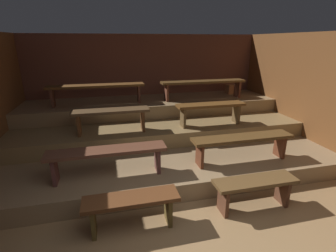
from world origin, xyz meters
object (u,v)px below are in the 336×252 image
at_px(bench_middle_left, 111,114).
at_px(bench_upper_right, 203,84).
at_px(wooden_crate_upper, 231,89).
at_px(bench_floor_right, 255,186).
at_px(bench_floor_left, 131,204).
at_px(bench_lower_left, 108,154).
at_px(bench_middle_right, 211,108).
at_px(bench_upper_left, 97,88).
at_px(bench_lower_right, 242,141).

xyz_separation_m(bench_middle_left, bench_upper_right, (2.28, 1.12, 0.32)).
bearing_deg(wooden_crate_upper, bench_floor_right, -111.58).
xyz_separation_m(bench_floor_left, bench_middle_left, (-0.15, 2.00, 0.61)).
bearing_deg(bench_lower_left, bench_middle_left, 84.90).
bearing_deg(bench_floor_left, bench_middle_left, 94.29).
bearing_deg(bench_upper_right, bench_floor_left, -124.24).
height_order(bench_upper_right, wooden_crate_upper, bench_upper_right).
distance_m(bench_middle_left, bench_middle_right, 2.02).
relative_size(bench_middle_left, wooden_crate_upper, 5.83).
relative_size(bench_floor_left, bench_floor_right, 1.00).
relative_size(bench_upper_left, wooden_crate_upper, 8.62).
relative_size(bench_upper_right, wooden_crate_upper, 8.62).
bearing_deg(bench_middle_left, bench_floor_left, -85.71).
distance_m(bench_middle_left, wooden_crate_upper, 3.64).
bearing_deg(bench_floor_left, bench_middle_right, 47.06).
bearing_deg(bench_lower_left, bench_upper_left, 94.04).
xyz_separation_m(bench_upper_left, bench_upper_right, (2.54, 0.00, 0.00)).
xyz_separation_m(bench_middle_right, bench_upper_left, (-2.28, 1.12, 0.32)).
bearing_deg(bench_lower_right, bench_lower_left, 180.00).
height_order(bench_middle_right, bench_upper_right, bench_upper_right).
height_order(bench_floor_left, bench_middle_left, bench_middle_left).
bearing_deg(bench_middle_right, bench_lower_right, -84.90).
xyz_separation_m(bench_lower_left, bench_middle_right, (2.12, 1.15, 0.29)).
distance_m(bench_floor_right, wooden_crate_upper, 3.90).
distance_m(bench_middle_left, bench_upper_left, 1.20).
bearing_deg(bench_floor_right, bench_upper_left, 124.24).
bearing_deg(bench_lower_left, wooden_crate_upper, 38.85).
xyz_separation_m(bench_floor_right, bench_middle_right, (0.15, 2.00, 0.61)).
bearing_deg(bench_middle_left, bench_upper_left, 103.20).
xyz_separation_m(bench_middle_right, wooden_crate_upper, (1.26, 1.57, 0.06)).
relative_size(bench_floor_right, wooden_crate_upper, 4.81).
height_order(bench_floor_left, bench_lower_right, bench_lower_right).
distance_m(bench_floor_right, bench_lower_right, 0.94).
height_order(bench_floor_left, bench_lower_left, bench_lower_left).
relative_size(bench_lower_left, bench_upper_left, 0.83).
bearing_deg(wooden_crate_upper, bench_upper_left, -172.76).
height_order(bench_floor_right, bench_upper_left, bench_upper_left).
relative_size(bench_middle_right, bench_upper_right, 0.68).
xyz_separation_m(bench_lower_left, bench_lower_right, (2.22, 0.00, 0.00)).
distance_m(bench_middle_right, bench_upper_right, 1.20).
bearing_deg(bench_floor_right, wooden_crate_upper, 68.42).
bearing_deg(bench_lower_left, bench_floor_left, -73.45).
bearing_deg(bench_lower_right, bench_floor_left, -156.59).
bearing_deg(bench_upper_right, bench_lower_left, -136.32).
bearing_deg(bench_upper_right, bench_middle_right, -103.20).
distance_m(bench_floor_left, bench_middle_left, 2.10).
distance_m(bench_floor_left, bench_lower_right, 2.17).
bearing_deg(bench_upper_right, bench_floor_right, -97.54).
bearing_deg(bench_upper_left, bench_upper_right, 0.00).
bearing_deg(bench_lower_left, bench_floor_right, -23.41).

